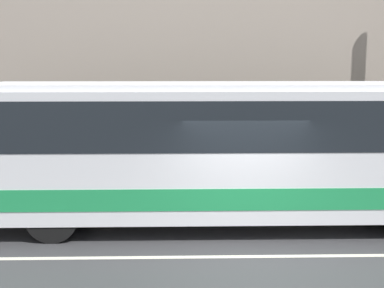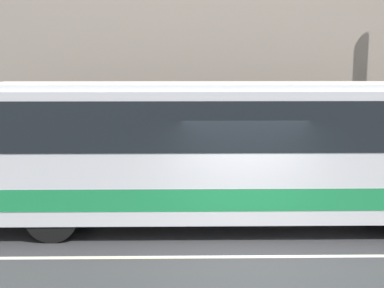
# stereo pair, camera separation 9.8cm
# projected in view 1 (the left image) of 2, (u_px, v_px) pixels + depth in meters

# --- Properties ---
(ground_plane) EXTENTS (60.00, 60.00, 0.00)m
(ground_plane) POSITION_uv_depth(u_px,v_px,m) (249.00, 257.00, 10.09)
(ground_plane) COLOR #38383A
(sidewalk) EXTENTS (60.00, 2.37, 0.16)m
(sidewalk) POSITION_uv_depth(u_px,v_px,m) (226.00, 188.00, 15.19)
(sidewalk) COLOR #A09E99
(sidewalk) RESTS_ON ground_plane
(lane_stripe) EXTENTS (54.00, 0.14, 0.01)m
(lane_stripe) POSITION_uv_depth(u_px,v_px,m) (249.00, 256.00, 10.08)
(lane_stripe) COLOR beige
(lane_stripe) RESTS_ON ground_plane
(transit_bus) EXTENTS (11.61, 2.54, 3.18)m
(transit_bus) POSITION_uv_depth(u_px,v_px,m) (216.00, 146.00, 11.82)
(transit_bus) COLOR silver
(transit_bus) RESTS_ON ground_plane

